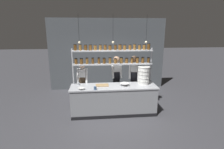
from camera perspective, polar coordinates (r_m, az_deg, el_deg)
name	(u,v)px	position (r m, az deg, el deg)	size (l,w,h in m)	color
ground_plane	(114,113)	(5.82, 0.55, -12.37)	(40.00, 40.00, 0.00)	#3D3D42
back_wall	(108,55)	(7.81, -1.45, 6.54)	(5.10, 0.12, 3.11)	#4C5156
prep_counter	(114,100)	(5.63, 0.56, -8.20)	(2.70, 0.76, 0.92)	gray
spice_shelf_unit	(113,57)	(5.59, 0.21, 5.60)	(2.58, 0.28, 2.20)	#ADAFB5
chef_left	(83,82)	(5.99, -9.53, -2.51)	(0.38, 0.30, 1.58)	black
chef_center	(116,77)	(6.20, 1.46, -0.70)	(0.38, 0.31, 1.73)	black
chef_right	(134,77)	(6.12, 7.17, -0.76)	(0.41, 0.34, 1.77)	black
container_stack	(144,75)	(5.71, 10.29, -0.24)	(0.39, 0.39, 0.57)	white
cutting_board	(102,85)	(5.51, -3.25, -3.49)	(0.40, 0.26, 0.02)	#A88456
prep_bowl_near_left	(81,89)	(5.21, -9.99, -4.60)	(0.20, 0.20, 0.06)	silver
prep_bowl_center_front	(125,84)	(5.50, 4.17, -3.23)	(0.30, 0.30, 0.08)	white
serving_cup_front	(95,88)	(5.15, -5.53, -4.45)	(0.08, 0.08, 0.09)	#334C70
serving_cup_by_board	(78,84)	(5.64, -10.98, -2.99)	(0.07, 0.07, 0.09)	#B2B7BC
pendant_light_row	(113,41)	(5.20, 0.39, 11.01)	(2.04, 0.07, 0.83)	black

